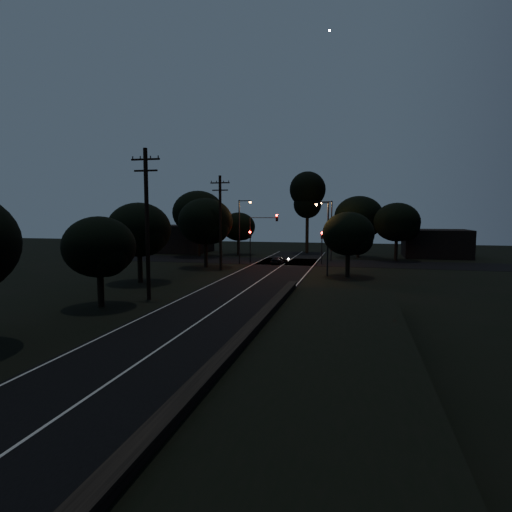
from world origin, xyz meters
The scene contains 23 objects.
ground centered at (0.00, 0.00, 0.00)m, with size 160.00×160.00×0.00m, color black.
road_surface centered at (0.00, 31.12, 0.01)m, with size 60.00×70.00×0.03m.
retaining_wall centered at (7.74, 3.00, 0.62)m, with size 6.93×26.00×1.60m.
utility_pole_mid centered at (-6.00, 15.00, 5.74)m, with size 2.20×0.30×11.00m.
utility_pole_far centered at (-6.00, 32.00, 5.48)m, with size 2.20×0.30×10.50m.
tree_left_b centered at (-7.83, 11.90, 3.99)m, with size 4.84×4.84×6.15m.
tree_left_c centered at (-10.29, 21.88, 4.74)m, with size 5.80×5.80×7.33m.
tree_left_d centered at (-8.27, 33.87, 5.27)m, with size 6.41×6.41×8.14m.
tree_far_nw centered at (-8.82, 49.90, 4.21)m, with size 5.13×5.13×6.50m.
tree_far_w centered at (-13.73, 45.85, 6.28)m, with size 7.58×7.58×9.66m.
tree_far_ne centered at (9.25, 49.86, 5.72)m, with size 6.99×6.99×8.84m.
tree_far_e centered at (14.22, 46.88, 5.04)m, with size 6.13×6.13×7.78m.
tree_right_a centered at (8.18, 29.90, 4.22)m, with size 5.12×5.12×6.50m.
tall_pine centered at (1.00, 55.00, 9.33)m, with size 5.70×5.70×12.95m.
building_left centered at (-20.00, 52.00, 2.20)m, with size 10.00×8.00×4.40m, color black.
building_right centered at (20.00, 53.00, 2.00)m, with size 9.00×7.00×4.00m, color black.
signal_left centered at (-4.60, 39.99, 2.84)m, with size 0.28×0.35×4.10m.
signal_right centered at (4.60, 39.99, 2.84)m, with size 0.28×0.35×4.10m.
signal_mast centered at (-2.91, 39.99, 4.34)m, with size 3.70×0.35×6.25m.
streetlight_a centered at (-5.31, 38.00, 4.64)m, with size 1.66×0.26×8.00m.
streetlight_b centered at (5.31, 44.00, 4.64)m, with size 1.66×0.26×8.00m.
streetlight_c centered at (5.83, 30.00, 4.35)m, with size 1.46×0.26×7.50m.
car centered at (-0.65, 39.29, 0.52)m, with size 1.23×3.05×1.04m, color black.
Camera 1 is at (8.95, -13.43, 6.34)m, focal length 30.00 mm.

